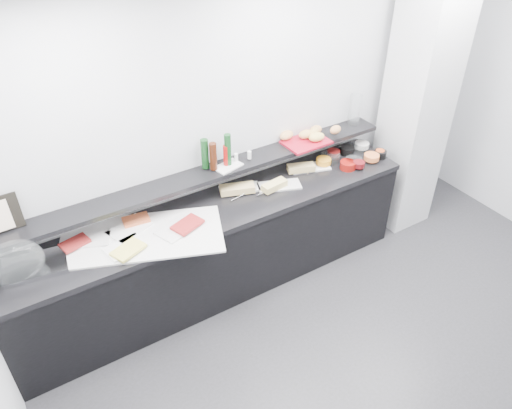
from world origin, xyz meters
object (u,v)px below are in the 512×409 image
cloche_base (35,266)px  carafe (355,109)px  sandwich_plate_mid (279,186)px  bread_tray (306,142)px  framed_print (3,213)px  condiment_tray (228,166)px

cloche_base → carafe: bearing=12.5°
sandwich_plate_mid → carafe: carafe is taller
cloche_base → bread_tray: (2.45, 0.11, 0.24)m
sandwich_plate_mid → bread_tray: 0.49m
framed_print → carafe: 3.14m
framed_print → cloche_base: bearing=-70.2°
framed_print → carafe: carafe is taller
cloche_base → condiment_tray: bearing=13.3°
condiment_tray → sandwich_plate_mid: bearing=-34.6°
sandwich_plate_mid → carafe: (1.00, 0.22, 0.39)m
bread_tray → carafe: size_ratio=1.36×
cloche_base → bread_tray: size_ratio=1.06×
framed_print → carafe: bearing=-0.3°
carafe → condiment_tray: bearing=-177.6°
cloche_base → condiment_tray: (1.65, 0.12, 0.24)m
sandwich_plate_mid → bread_tray: bread_tray is taller
condiment_tray → carafe: 1.43m
sandwich_plate_mid → cloche_base: bearing=-160.3°
framed_print → condiment_tray: (1.72, -0.10, -0.12)m
condiment_tray → bread_tray: size_ratio=0.57×
condiment_tray → bread_tray: (0.80, -0.01, 0.00)m
sandwich_plate_mid → framed_print: 2.19m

